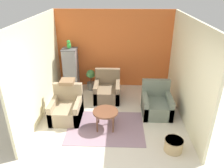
{
  "coord_description": "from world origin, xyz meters",
  "views": [
    {
      "loc": [
        0.19,
        -3.36,
        3.39
      ],
      "look_at": [
        0.0,
        1.85,
        0.91
      ],
      "focal_mm": 35.0,
      "sensor_mm": 36.0,
      "label": 1
    }
  ],
  "objects": [
    {
      "name": "armchair_right",
      "position": [
        1.23,
        1.91,
        0.27
      ],
      "size": [
        0.78,
        0.87,
        0.89
      ],
      "color": "slate",
      "rests_on": "ground_plane"
    },
    {
      "name": "coffee_table",
      "position": [
        -0.14,
        1.17,
        0.44
      ],
      "size": [
        0.63,
        0.63,
        0.49
      ],
      "color": "brown",
      "rests_on": "ground_plane"
    },
    {
      "name": "potted_plant",
      "position": [
        -0.77,
        3.35,
        0.38
      ],
      "size": [
        0.31,
        0.28,
        0.7
      ],
      "color": "#66605B",
      "rests_on": "ground_plane"
    },
    {
      "name": "throw_pillow",
      "position": [
        -1.2,
        1.9,
        0.94
      ],
      "size": [
        0.37,
        0.37,
        0.1
      ],
      "color": "#846647",
      "rests_on": "armchair_left"
    },
    {
      "name": "wall_left",
      "position": [
        -1.92,
        1.85,
        1.3
      ],
      "size": [
        0.06,
        3.7,
        2.6
      ],
      "color": "beige",
      "rests_on": "ground_plane"
    },
    {
      "name": "armchair_left",
      "position": [
        -1.2,
        1.57,
        0.27
      ],
      "size": [
        0.78,
        0.87,
        0.89
      ],
      "color": "#9E896B",
      "rests_on": "ground_plane"
    },
    {
      "name": "wall_back_accent",
      "position": [
        0.0,
        3.73,
        1.3
      ],
      "size": [
        3.9,
        0.06,
        2.6
      ],
      "color": "orange",
      "rests_on": "ground_plane"
    },
    {
      "name": "parrot",
      "position": [
        -1.4,
        3.28,
        1.58
      ],
      "size": [
        0.13,
        0.24,
        0.28
      ],
      "color": "green",
      "rests_on": "birdcage"
    },
    {
      "name": "wicker_basket",
      "position": [
        1.39,
        0.4,
        0.16
      ],
      "size": [
        0.41,
        0.41,
        0.29
      ],
      "color": "tan",
      "rests_on": "ground_plane"
    },
    {
      "name": "wall_right",
      "position": [
        1.92,
        1.85,
        1.3
      ],
      "size": [
        0.06,
        3.7,
        2.6
      ],
      "color": "beige",
      "rests_on": "ground_plane"
    },
    {
      "name": "area_rug",
      "position": [
        -0.14,
        1.17,
        0.01
      ],
      "size": [
        1.91,
        1.44,
        0.01
      ],
      "color": "gray",
      "rests_on": "ground_plane"
    },
    {
      "name": "birdcage",
      "position": [
        -1.4,
        3.27,
        0.7
      ],
      "size": [
        0.58,
        0.58,
        1.45
      ],
      "color": "#555559",
      "rests_on": "ground_plane"
    },
    {
      "name": "ground_plane",
      "position": [
        0.0,
        0.0,
        0.0
      ],
      "size": [
        20.0,
        20.0,
        0.0
      ],
      "primitive_type": "plane",
      "color": "beige",
      "rests_on": "ground"
    },
    {
      "name": "armchair_middle",
      "position": [
        -0.18,
        2.69,
        0.27
      ],
      "size": [
        0.78,
        0.87,
        0.89
      ],
      "color": "#7A664C",
      "rests_on": "ground_plane"
    }
  ]
}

